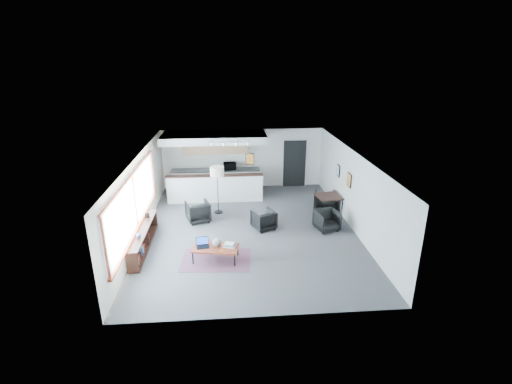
{
  "coord_description": "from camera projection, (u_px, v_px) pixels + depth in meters",
  "views": [
    {
      "loc": [
        -0.68,
        -11.36,
        5.52
      ],
      "look_at": [
        0.26,
        0.4,
        1.21
      ],
      "focal_mm": 26.0,
      "sensor_mm": 36.0,
      "label": 1
    }
  ],
  "objects": [
    {
      "name": "dining_chair_near",
      "position": [
        327.0,
        221.0,
        12.48
      ],
      "size": [
        0.75,
        0.72,
        0.63
      ],
      "primitive_type": "imported",
      "rotation": [
        0.0,
        0.0,
        0.28
      ],
      "color": "black",
      "rests_on": "floor"
    },
    {
      "name": "armchair_right",
      "position": [
        264.0,
        219.0,
        12.56
      ],
      "size": [
        0.9,
        0.88,
        0.72
      ],
      "primitive_type": "imported",
      "rotation": [
        0.0,
        0.0,
        3.56
      ],
      "color": "black",
      "rests_on": "floor"
    },
    {
      "name": "microwave",
      "position": [
        230.0,
        165.0,
        16.04
      ],
      "size": [
        0.55,
        0.32,
        0.36
      ],
      "primitive_type": "imported",
      "rotation": [
        0.0,
        0.0,
        0.05
      ],
      "color": "black",
      "rests_on": "kitchenette"
    },
    {
      "name": "kilim_rug",
      "position": [
        216.0,
        260.0,
        10.71
      ],
      "size": [
        2.07,
        1.49,
        0.01
      ],
      "rotation": [
        0.0,
        0.0,
        -0.07
      ],
      "color": "#502D3E",
      "rests_on": "floor"
    },
    {
      "name": "ceramic_pot",
      "position": [
        217.0,
        243.0,
        10.53
      ],
      "size": [
        0.25,
        0.25,
        0.25
      ],
      "rotation": [
        0.0,
        0.0,
        -0.26
      ],
      "color": "gray",
      "rests_on": "coffee_table"
    },
    {
      "name": "window",
      "position": [
        135.0,
        203.0,
        10.98
      ],
      "size": [
        0.1,
        5.95,
        1.66
      ],
      "color": "#8CBFFF",
      "rests_on": "room"
    },
    {
      "name": "wall_art_upper",
      "position": [
        338.0,
        171.0,
        13.92
      ],
      "size": [
        0.03,
        0.34,
        0.44
      ],
      "color": "black",
      "rests_on": "room"
    },
    {
      "name": "armchair_left",
      "position": [
        198.0,
        211.0,
        13.13
      ],
      "size": [
        0.95,
        0.92,
        0.79
      ],
      "primitive_type": "imported",
      "rotation": [
        0.0,
        0.0,
        3.45
      ],
      "color": "black",
      "rests_on": "floor"
    },
    {
      "name": "dining_table",
      "position": [
        328.0,
        198.0,
        13.6
      ],
      "size": [
        0.98,
        0.98,
        0.73
      ],
      "rotation": [
        0.0,
        0.0,
        0.15
      ],
      "color": "black",
      "rests_on": "floor"
    },
    {
      "name": "doorway",
      "position": [
        294.0,
        163.0,
        16.53
      ],
      "size": [
        1.1,
        0.12,
        2.15
      ],
      "color": "black",
      "rests_on": "room"
    },
    {
      "name": "dining_chair_far",
      "position": [
        325.0,
        201.0,
        14.19
      ],
      "size": [
        0.74,
        0.71,
        0.65
      ],
      "primitive_type": "imported",
      "rotation": [
        0.0,
        0.0,
        2.94
      ],
      "color": "black",
      "rests_on": "floor"
    },
    {
      "name": "kitchenette",
      "position": [
        215.0,
        162.0,
        15.49
      ],
      "size": [
        4.2,
        1.96,
        2.6
      ],
      "color": "white",
      "rests_on": "floor"
    },
    {
      "name": "room",
      "position": [
        249.0,
        194.0,
        12.14
      ],
      "size": [
        7.02,
        9.02,
        2.62
      ],
      "color": "#49494B",
      "rests_on": "ground"
    },
    {
      "name": "laptop",
      "position": [
        203.0,
        244.0,
        10.6
      ],
      "size": [
        0.4,
        0.34,
        0.26
      ],
      "rotation": [
        0.0,
        0.0,
        0.15
      ],
      "color": "black",
      "rests_on": "coffee_table"
    },
    {
      "name": "coaster",
      "position": [
        221.0,
        251.0,
        10.36
      ],
      "size": [
        0.12,
        0.12,
        0.01
      ],
      "rotation": [
        0.0,
        0.0,
        -0.36
      ],
      "color": "#E5590C",
      "rests_on": "coffee_table"
    },
    {
      "name": "floor_lamp",
      "position": [
        217.0,
        173.0,
        13.45
      ],
      "size": [
        0.57,
        0.57,
        1.79
      ],
      "rotation": [
        0.0,
        0.0,
        -0.12
      ],
      "color": "black",
      "rests_on": "floor"
    },
    {
      "name": "coffee_table",
      "position": [
        216.0,
        248.0,
        10.57
      ],
      "size": [
        1.4,
        0.92,
        0.42
      ],
      "rotation": [
        0.0,
        0.0,
        -0.18
      ],
      "color": "maroon",
      "rests_on": "floor"
    },
    {
      "name": "wall_art_lower",
      "position": [
        349.0,
        180.0,
        12.69
      ],
      "size": [
        0.03,
        0.38,
        0.48
      ],
      "color": "black",
      "rests_on": "room"
    },
    {
      "name": "track_light",
      "position": [
        229.0,
        143.0,
        13.73
      ],
      "size": [
        1.6,
        0.07,
        0.15
      ],
      "color": "silver",
      "rests_on": "room"
    },
    {
      "name": "book_stack",
      "position": [
        230.0,
        245.0,
        10.58
      ],
      "size": [
        0.4,
        0.36,
        0.1
      ],
      "rotation": [
        0.0,
        0.0,
        -0.34
      ],
      "color": "silver",
      "rests_on": "coffee_table"
    },
    {
      "name": "console",
      "position": [
        143.0,
        239.0,
        11.24
      ],
      "size": [
        0.35,
        3.0,
        0.8
      ],
      "color": "black",
      "rests_on": "floor"
    }
  ]
}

